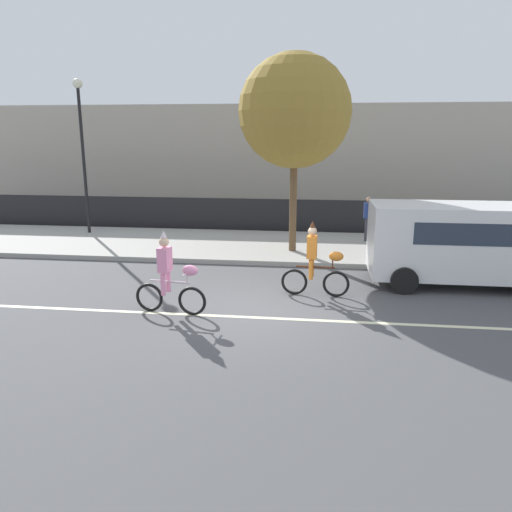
# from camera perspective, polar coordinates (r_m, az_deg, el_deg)

# --- Properties ---
(ground_plane) EXTENTS (80.00, 80.00, 0.00)m
(ground_plane) POSITION_cam_1_polar(r_m,az_deg,el_deg) (11.68, 0.52, -6.21)
(ground_plane) COLOR #4C4C4F
(road_centre_line) EXTENTS (36.00, 0.14, 0.01)m
(road_centre_line) POSITION_cam_1_polar(r_m,az_deg,el_deg) (11.21, 0.22, -7.05)
(road_centre_line) COLOR beige
(road_centre_line) RESTS_ON ground
(sidewalk_curb) EXTENTS (60.00, 5.00, 0.15)m
(sidewalk_curb) POSITION_cam_1_polar(r_m,az_deg,el_deg) (17.88, 2.98, 1.11)
(sidewalk_curb) COLOR #9E9B93
(sidewalk_curb) RESTS_ON ground
(fence_line) EXTENTS (40.00, 0.08, 1.40)m
(fence_line) POSITION_cam_1_polar(r_m,az_deg,el_deg) (20.61, 3.61, 4.56)
(fence_line) COLOR black
(fence_line) RESTS_ON ground
(building_backdrop) EXTENTS (28.00, 8.00, 5.42)m
(building_backdrop) POSITION_cam_1_polar(r_m,az_deg,el_deg) (29.33, -2.23, 11.26)
(building_backdrop) COLOR #B2A899
(building_backdrop) RESTS_ON ground
(parade_cyclist_pink) EXTENTS (1.72, 0.51, 1.92)m
(parade_cyclist_pink) POSITION_cam_1_polar(r_m,az_deg,el_deg) (11.39, -9.78, -2.48)
(parade_cyclist_pink) COLOR black
(parade_cyclist_pink) RESTS_ON ground
(parade_cyclist_orange) EXTENTS (1.72, 0.50, 1.92)m
(parade_cyclist_orange) POSITION_cam_1_polar(r_m,az_deg,el_deg) (12.55, 6.89, -0.86)
(parade_cyclist_orange) COLOR black
(parade_cyclist_orange) RESTS_ON ground
(parked_van_white) EXTENTS (5.00, 2.22, 2.18)m
(parked_van_white) POSITION_cam_1_polar(r_m,az_deg,el_deg) (14.43, 23.17, 1.82)
(parked_van_white) COLOR white
(parked_van_white) RESTS_ON ground
(street_lamp_post) EXTENTS (0.36, 0.36, 5.86)m
(street_lamp_post) POSITION_cam_1_polar(r_m,az_deg,el_deg) (20.75, -19.31, 13.02)
(street_lamp_post) COLOR black
(street_lamp_post) RESTS_ON sidewalk_curb
(street_tree_near_lamp) EXTENTS (3.61, 3.61, 6.35)m
(street_tree_near_lamp) POSITION_cam_1_polar(r_m,az_deg,el_deg) (16.53, 4.45, 16.15)
(street_tree_near_lamp) COLOR brown
(street_tree_near_lamp) RESTS_ON sidewalk_curb
(pedestrian_onlooker) EXTENTS (0.32, 0.20, 1.62)m
(pedestrian_onlooker) POSITION_cam_1_polar(r_m,az_deg,el_deg) (18.71, 12.67, 4.28)
(pedestrian_onlooker) COLOR #33333D
(pedestrian_onlooker) RESTS_ON sidewalk_curb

